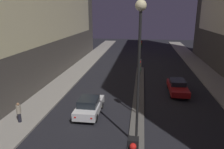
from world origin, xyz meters
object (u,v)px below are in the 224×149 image
at_px(car_left_lane, 89,106).
at_px(street_lamp, 140,43).
at_px(traffic_light_far, 141,50).
at_px(car_right_lane, 178,87).
at_px(pedestrian_on_left_sidewalk, 19,112).
at_px(traffic_light_mid, 139,75).

bearing_deg(car_left_lane, street_lamp, -42.86).
height_order(traffic_light_far, car_right_lane, traffic_light_far).
bearing_deg(street_lamp, traffic_light_far, 90.00).
bearing_deg(car_left_lane, traffic_light_far, 72.11).
bearing_deg(pedestrian_on_left_sidewalk, car_right_lane, 33.24).
distance_m(street_lamp, car_right_lane, 12.11).
height_order(traffic_light_far, car_left_lane, traffic_light_far).
distance_m(traffic_light_mid, street_lamp, 5.13).
bearing_deg(pedestrian_on_left_sidewalk, traffic_light_mid, 16.89).
distance_m(traffic_light_mid, traffic_light_far, 11.88).
bearing_deg(traffic_light_mid, car_left_lane, -173.81).
distance_m(traffic_light_far, street_lamp, 16.29).
relative_size(traffic_light_far, car_left_lane, 1.12).
relative_size(traffic_light_mid, street_lamp, 0.52).
bearing_deg(pedestrian_on_left_sidewalk, car_left_lane, 24.83).
xyz_separation_m(traffic_light_far, car_left_lane, (-3.97, -12.31, -2.71)).
height_order(car_right_lane, pedestrian_on_left_sidewalk, pedestrian_on_left_sidewalk).
xyz_separation_m(car_left_lane, pedestrian_on_left_sidewalk, (-4.87, -2.26, 0.21)).
bearing_deg(car_right_lane, traffic_light_mid, -124.80).
height_order(traffic_light_far, street_lamp, street_lamp).
xyz_separation_m(traffic_light_mid, car_right_lane, (3.97, 5.72, -2.77)).
xyz_separation_m(traffic_light_mid, traffic_light_far, (0.00, 11.88, 0.00)).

